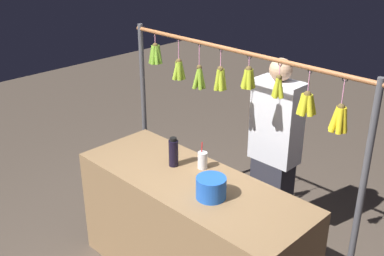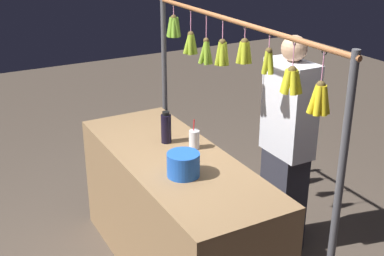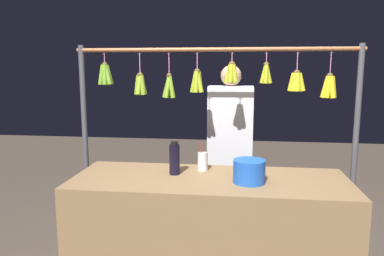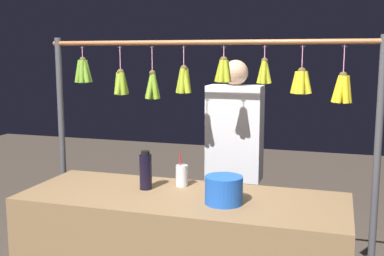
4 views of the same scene
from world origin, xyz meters
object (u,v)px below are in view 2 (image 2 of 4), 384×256
(blue_bucket, at_px, (183,164))
(vendor_person, at_px, (287,149))
(water_bottle, at_px, (166,128))
(drink_cup, at_px, (194,139))

(blue_bucket, bearing_deg, vendor_person, -81.17)
(water_bottle, xyz_separation_m, blue_bucket, (-0.52, 0.13, -0.04))
(water_bottle, height_order, vendor_person, vendor_person)
(water_bottle, xyz_separation_m, vendor_person, (-0.37, -0.81, -0.19))
(blue_bucket, xyz_separation_m, drink_cup, (0.33, -0.26, -0.01))
(water_bottle, bearing_deg, blue_bucket, 165.57)
(drink_cup, bearing_deg, water_bottle, 34.23)
(drink_cup, bearing_deg, vendor_person, -105.00)
(water_bottle, distance_m, drink_cup, 0.23)
(water_bottle, height_order, blue_bucket, water_bottle)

